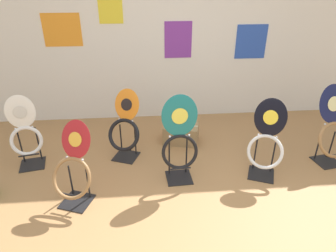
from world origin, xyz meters
name	(u,v)px	position (x,y,z in m)	size (l,w,h in m)	color
ground_plane	(203,229)	(0.00, 0.00, 0.00)	(14.00, 14.00, 0.00)	#A37547
wall_back	(176,32)	(0.00, 2.44, 1.30)	(8.00, 0.07, 2.60)	silver
toilet_seat_display_jazz_black	(267,141)	(0.83, 0.78, 0.43)	(0.45, 0.42, 0.88)	black
toilet_seat_display_teal_sax	(180,142)	(-0.13, 0.77, 0.47)	(0.40, 0.29, 0.99)	black
toilet_seat_display_white_plain	(25,134)	(-1.85, 1.17, 0.42)	(0.37, 0.33, 0.89)	black
toilet_seat_display_crimson_swirl	(73,169)	(-1.19, 0.49, 0.38)	(0.47, 0.47, 0.83)	black
toilet_seat_display_navy_moon	(333,131)	(1.70, 0.96, 0.42)	(0.46, 0.41, 0.94)	black
toilet_seat_display_orange_sun	(125,130)	(-0.73, 1.27, 0.37)	(0.46, 0.44, 0.84)	black
storage_box	(181,133)	(-0.01, 1.57, 0.12)	(0.52, 0.42, 0.25)	#93754C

